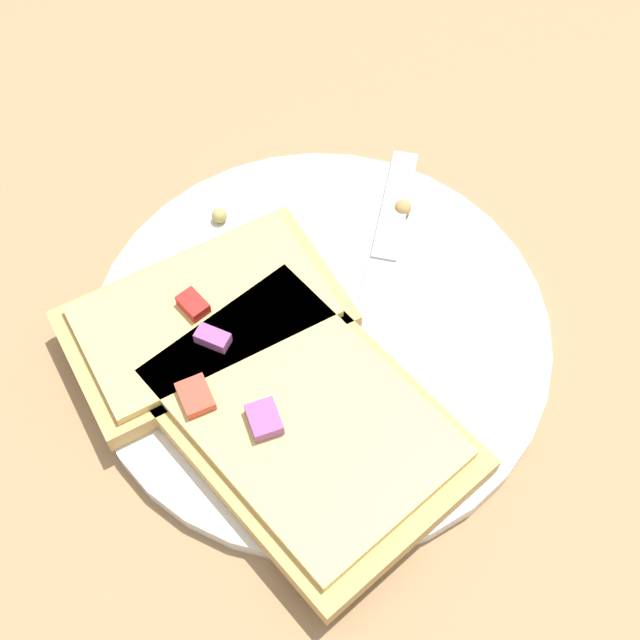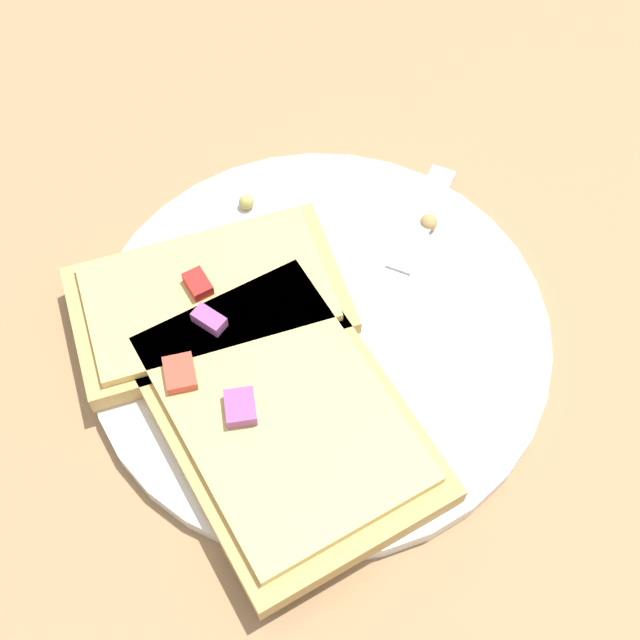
% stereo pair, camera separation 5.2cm
% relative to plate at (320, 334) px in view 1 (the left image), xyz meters
% --- Properties ---
extents(ground_plane, '(4.00, 4.00, 0.00)m').
position_rel_plate_xyz_m(ground_plane, '(0.00, 0.00, -0.01)').
color(ground_plane, '#9E7A51').
extents(plate, '(0.27, 0.27, 0.01)m').
position_rel_plate_xyz_m(plate, '(0.00, 0.00, 0.00)').
color(plate, silver).
rests_on(plate, ground).
extents(fork, '(0.19, 0.12, 0.01)m').
position_rel_plate_xyz_m(fork, '(-0.01, 0.02, 0.01)').
color(fork, silver).
rests_on(fork, plate).
extents(knife, '(0.21, 0.13, 0.01)m').
position_rel_plate_xyz_m(knife, '(0.05, -0.00, 0.01)').
color(knife, silver).
rests_on(knife, plate).
extents(pizza_slice_main, '(0.14, 0.19, 0.03)m').
position_rel_plate_xyz_m(pizza_slice_main, '(-0.05, -0.03, 0.02)').
color(pizza_slice_main, tan).
rests_on(pizza_slice_main, plate).
extents(pizza_slice_corner, '(0.18, 0.14, 0.03)m').
position_rel_plate_xyz_m(pizza_slice_corner, '(-0.04, 0.05, 0.02)').
color(pizza_slice_corner, tan).
rests_on(pizza_slice_corner, plate).
extents(crumb_scatter, '(0.13, 0.14, 0.01)m').
position_rel_plate_xyz_m(crumb_scatter, '(0.03, 0.03, 0.01)').
color(crumb_scatter, tan).
rests_on(crumb_scatter, plate).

